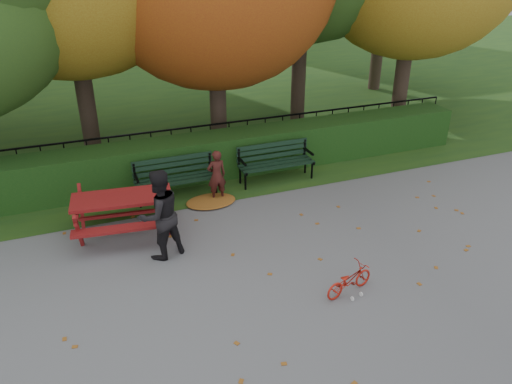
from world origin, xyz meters
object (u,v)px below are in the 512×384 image
object	(u,v)px
bench_right	(275,159)
adult	(160,215)
picnic_table	(123,205)
child	(217,176)
bicycle	(349,280)
bench_left	(175,175)

from	to	relation	value
bench_right	adult	distance (m)	3.91
picnic_table	adult	world-z (taller)	adult
child	bicycle	bearing A→B (deg)	102.65
bench_right	picnic_table	bearing A→B (deg)	-161.72
adult	bicycle	distance (m)	3.42
bench_right	adult	xyz separation A→B (m)	(-3.17, -2.27, 0.32)
adult	bicycle	bearing A→B (deg)	120.17
picnic_table	child	xyz separation A→B (m)	(2.10, 0.72, -0.04)
bench_left	picnic_table	world-z (taller)	bench_left
bench_left	child	bearing A→B (deg)	-31.86
bench_right	adult	bearing A→B (deg)	-144.45
child	bench_right	bearing A→B (deg)	-164.17
bench_right	bicycle	size ratio (longest dim) A/B	1.92
bench_right	child	world-z (taller)	child
picnic_table	adult	distance (m)	1.19
bench_left	adult	bearing A→B (deg)	-108.79
bench_right	bench_left	bearing A→B (deg)	180.00
bench_right	adult	size ratio (longest dim) A/B	1.07
adult	picnic_table	bearing A→B (deg)	-83.39
bench_left	bicycle	size ratio (longest dim) A/B	1.92
child	bicycle	distance (m)	4.07
picnic_table	child	world-z (taller)	child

